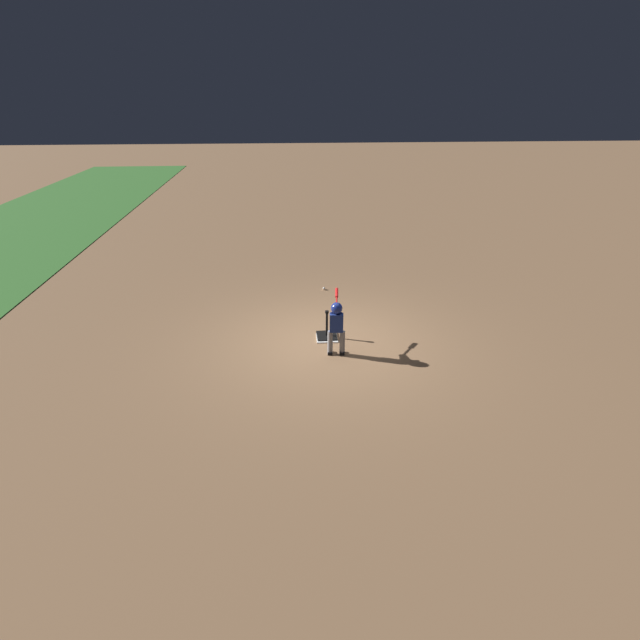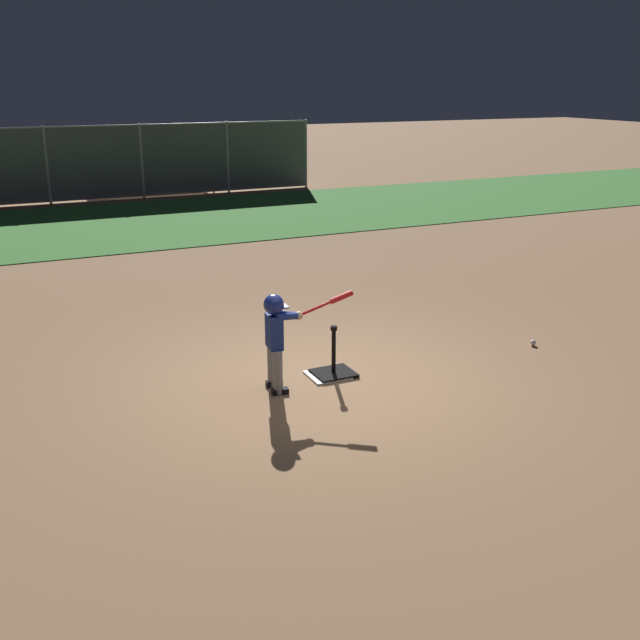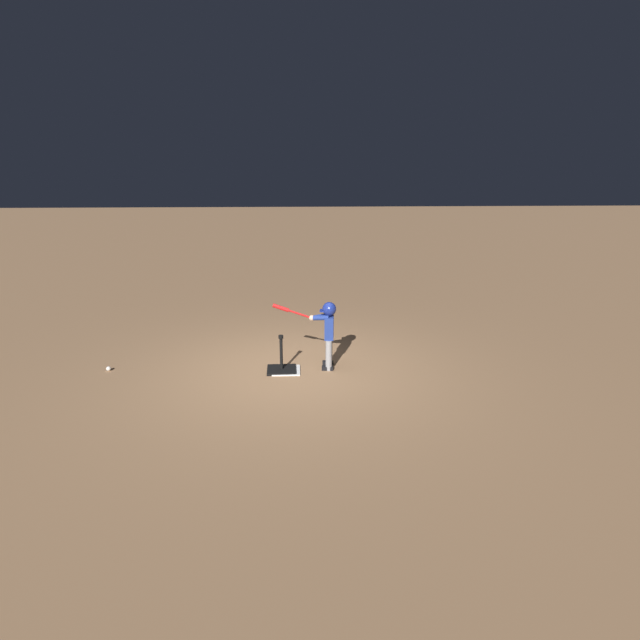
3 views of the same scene
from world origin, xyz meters
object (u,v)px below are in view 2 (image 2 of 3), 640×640
object	(u,v)px
batting_tee	(334,369)
bleachers_left_center	(150,171)
baseball	(533,343)
batter_child	(278,330)

from	to	relation	value
batting_tee	bleachers_left_center	size ratio (longest dim) A/B	0.17
batting_tee	baseball	distance (m)	2.77
baseball	bleachers_left_center	size ratio (longest dim) A/B	0.02
baseball	bleachers_left_center	distance (m)	15.96
batting_tee	baseball	xyz separation A→B (m)	(2.76, -0.19, -0.04)
bleachers_left_center	batting_tee	bearing A→B (deg)	-95.70
baseball	batting_tee	bearing A→B (deg)	176.09
baseball	bleachers_left_center	xyz separation A→B (m)	(-1.19, 15.90, 0.56)
batter_child	bleachers_left_center	bearing A→B (deg)	81.74
batter_child	baseball	distance (m)	3.55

